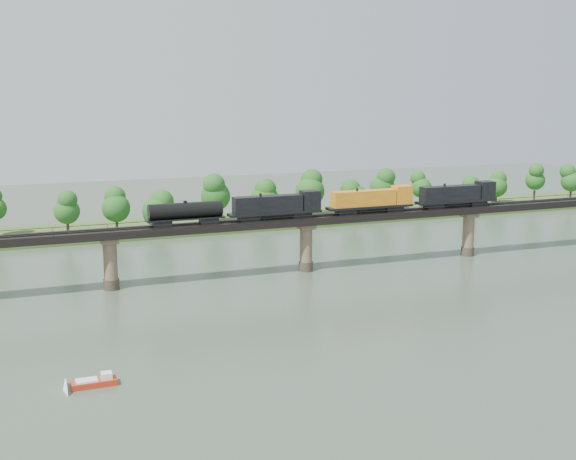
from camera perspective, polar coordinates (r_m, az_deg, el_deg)
name	(u,v)px	position (r m, az deg, el deg)	size (l,w,h in m)	color
ground	(372,311)	(125.40, 6.66, -6.38)	(400.00, 400.00, 0.00)	#364536
far_bank	(231,223)	(202.21, -4.49, 0.59)	(300.00, 24.00, 1.60)	#365120
bridge	(306,245)	(150.33, 1.43, -1.22)	(236.00, 30.00, 11.50)	#473A2D
bridge_superstructure	(306,215)	(149.11, 1.45, 1.16)	(220.00, 4.90, 0.75)	black
far_treeline	(206,198)	(194.49, -6.48, 2.53)	(289.06, 17.54, 13.60)	#382619
freight_train	(340,202)	(151.78, 4.14, 2.19)	(79.01, 3.08, 5.44)	black
motorboat	(95,382)	(97.66, -15.02, -11.51)	(5.70, 2.09, 1.59)	#B52D14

